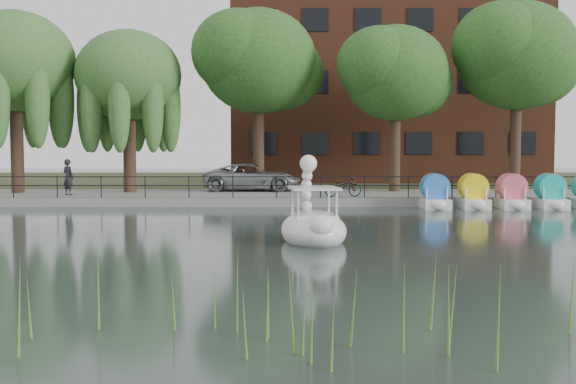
{
  "coord_description": "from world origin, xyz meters",
  "views": [
    {
      "loc": [
        0.47,
        -19.51,
        2.94
      ],
      "look_at": [
        0.5,
        4.0,
        1.3
      ],
      "focal_mm": 45.0,
      "sensor_mm": 36.0,
      "label": 1
    }
  ],
  "objects_px": {
    "bicycle": "(343,186)",
    "pedestrian": "(68,174)",
    "swan_boat": "(313,223)",
    "minivan": "(252,175)"
  },
  "relations": [
    {
      "from": "bicycle",
      "to": "pedestrian",
      "type": "height_order",
      "value": "pedestrian"
    },
    {
      "from": "bicycle",
      "to": "swan_boat",
      "type": "xyz_separation_m",
      "value": [
        -1.81,
        -12.11,
        -0.34
      ]
    },
    {
      "from": "minivan",
      "to": "pedestrian",
      "type": "xyz_separation_m",
      "value": [
        -8.61,
        -3.11,
        0.18
      ]
    },
    {
      "from": "swan_boat",
      "to": "minivan",
      "type": "bearing_deg",
      "value": 91.7
    },
    {
      "from": "minivan",
      "to": "swan_boat",
      "type": "bearing_deg",
      "value": -169.27
    },
    {
      "from": "bicycle",
      "to": "swan_boat",
      "type": "relative_size",
      "value": 0.54
    },
    {
      "from": "minivan",
      "to": "bicycle",
      "type": "distance_m",
      "value": 6.0
    },
    {
      "from": "minivan",
      "to": "swan_boat",
      "type": "relative_size",
      "value": 1.81
    },
    {
      "from": "bicycle",
      "to": "pedestrian",
      "type": "xyz_separation_m",
      "value": [
        -12.98,
        0.98,
        0.49
      ]
    },
    {
      "from": "pedestrian",
      "to": "swan_boat",
      "type": "height_order",
      "value": "swan_boat"
    }
  ]
}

